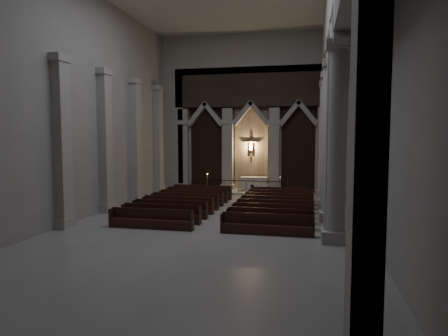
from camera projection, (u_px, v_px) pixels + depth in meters
name	position (u px, v px, depth m)	size (l,w,h in m)	color
room	(216.00, 67.00, 19.18)	(24.00, 24.10, 12.00)	gray
sanctuary_wall	(251.00, 105.00, 30.50)	(14.00, 0.77, 12.00)	#A5A29A
right_arcade	(333.00, 63.00, 19.30)	(1.00, 24.00, 12.00)	#A5A29A
left_pilasters	(122.00, 142.00, 24.32)	(0.60, 13.00, 8.03)	#A5A29A
sanctuary_step	(249.00, 192.00, 30.13)	(8.50, 2.60, 0.15)	#A5A29A
altar	(254.00, 184.00, 30.28)	(2.02, 0.81, 1.02)	beige
altar_rail	(246.00, 185.00, 28.91)	(5.54, 0.09, 1.09)	black
candle_stand_left	(208.00, 188.00, 29.48)	(0.26, 0.26, 1.52)	#B07D36
candle_stand_right	(280.00, 191.00, 28.24)	(0.24, 0.24, 1.42)	#B07D36
pews	(227.00, 207.00, 22.39)	(9.48, 9.43, 0.91)	black
worshipper	(252.00, 194.00, 25.55)	(0.44, 0.29, 1.19)	black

